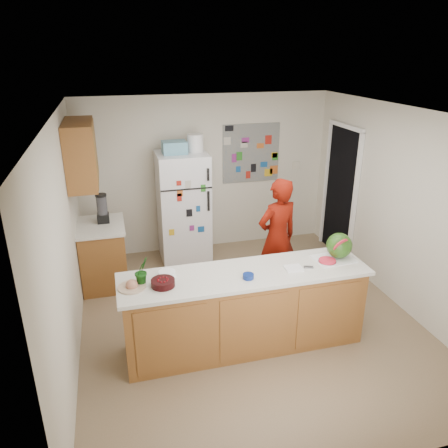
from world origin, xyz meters
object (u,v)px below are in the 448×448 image
object	(u,v)px
person	(277,238)
cherry_bowl	(163,283)
refrigerator	(183,208)
watermelon	(339,246)

from	to	relation	value
person	cherry_bowl	xyz separation A→B (m)	(-1.63, -1.04, 0.14)
refrigerator	person	distance (m)	1.72
cherry_bowl	watermelon	bearing A→B (deg)	3.34
person	watermelon	world-z (taller)	person
refrigerator	watermelon	distance (m)	2.70
refrigerator	watermelon	world-z (taller)	refrigerator
refrigerator	person	world-z (taller)	refrigerator
cherry_bowl	refrigerator	bearing A→B (deg)	75.52
refrigerator	cherry_bowl	distance (m)	2.52
person	watermelon	xyz separation A→B (m)	(0.37, -0.92, 0.26)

